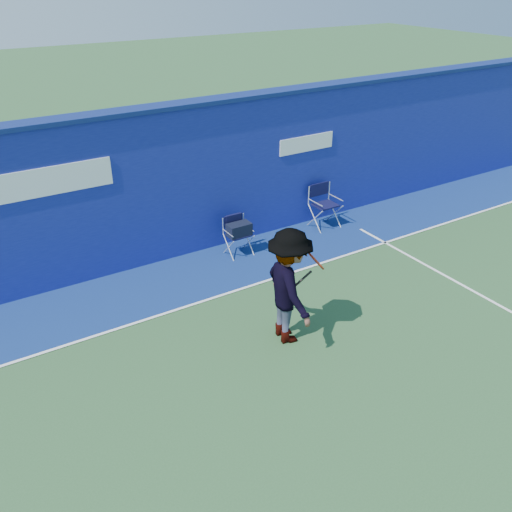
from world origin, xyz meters
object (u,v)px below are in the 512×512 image
water_bottle (276,246)px  tennis_player (289,287)px  directors_chair_left (238,239)px  directors_chair_right (324,214)px

water_bottle → tennis_player: bearing=-119.7°
directors_chair_left → tennis_player: tennis_player is taller
tennis_player → directors_chair_left: bearing=75.3°
directors_chair_left → water_bottle: 0.81m
water_bottle → tennis_player: 3.09m
tennis_player → directors_chair_right: bearing=44.3°
water_bottle → directors_chair_right: bearing=16.1°
directors_chair_right → water_bottle: bearing=-163.9°
directors_chair_right → directors_chair_left: bearing=-176.4°
directors_chair_left → tennis_player: bearing=-104.7°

